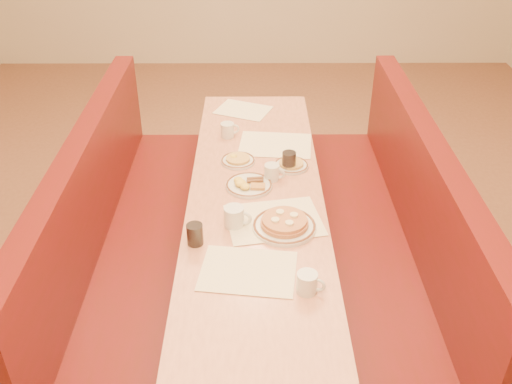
{
  "coord_description": "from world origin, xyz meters",
  "views": [
    {
      "loc": [
        -0.01,
        -2.52,
        2.37
      ],
      "look_at": [
        0.0,
        -0.16,
        0.85
      ],
      "focal_mm": 40.0,
      "sensor_mm": 36.0,
      "label": 1
    }
  ],
  "objects_px": {
    "coffee_mug_c": "(272,172)",
    "soda_tumbler_mid": "(289,161)",
    "pancake_plate": "(284,224)",
    "booth_right": "(386,249)",
    "diner_table": "(256,248)",
    "soda_tumbler_near": "(195,234)",
    "eggs_plate": "(248,185)",
    "coffee_mug_b": "(235,217)",
    "coffee_mug_a": "(308,283)",
    "booth_left": "(126,250)",
    "coffee_mug_d": "(228,130)"
  },
  "relations": [
    {
      "from": "coffee_mug_c",
      "to": "soda_tumbler_mid",
      "type": "relative_size",
      "value": 1.07
    },
    {
      "from": "pancake_plate",
      "to": "booth_right",
      "type": "bearing_deg",
      "value": 28.64
    },
    {
      "from": "diner_table",
      "to": "soda_tumbler_mid",
      "type": "height_order",
      "value": "soda_tumbler_mid"
    },
    {
      "from": "coffee_mug_c",
      "to": "soda_tumbler_mid",
      "type": "bearing_deg",
      "value": 68.05
    },
    {
      "from": "pancake_plate",
      "to": "soda_tumbler_near",
      "type": "xyz_separation_m",
      "value": [
        -0.41,
        -0.11,
        0.03
      ]
    },
    {
      "from": "eggs_plate",
      "to": "coffee_mug_b",
      "type": "bearing_deg",
      "value": -100.14
    },
    {
      "from": "pancake_plate",
      "to": "coffee_mug_a",
      "type": "bearing_deg",
      "value": -80.37
    },
    {
      "from": "booth_left",
      "to": "booth_right",
      "type": "xyz_separation_m",
      "value": [
        1.46,
        0.0,
        0.0
      ]
    },
    {
      "from": "diner_table",
      "to": "eggs_plate",
      "type": "relative_size",
      "value": 10.02
    },
    {
      "from": "diner_table",
      "to": "coffee_mug_c",
      "type": "relative_size",
      "value": 21.97
    },
    {
      "from": "booth_right",
      "to": "coffee_mug_d",
      "type": "xyz_separation_m",
      "value": [
        -0.9,
        0.63,
        0.43
      ]
    },
    {
      "from": "booth_right",
      "to": "pancake_plate",
      "type": "xyz_separation_m",
      "value": [
        -0.6,
        -0.33,
        0.41
      ]
    },
    {
      "from": "pancake_plate",
      "to": "coffee_mug_c",
      "type": "distance_m",
      "value": 0.45
    },
    {
      "from": "booth_left",
      "to": "pancake_plate",
      "type": "height_order",
      "value": "booth_left"
    },
    {
      "from": "soda_tumbler_near",
      "to": "pancake_plate",
      "type": "bearing_deg",
      "value": 15.49
    },
    {
      "from": "soda_tumbler_near",
      "to": "eggs_plate",
      "type": "bearing_deg",
      "value": 63.66
    },
    {
      "from": "coffee_mug_c",
      "to": "soda_tumbler_near",
      "type": "bearing_deg",
      "value": -103.53
    },
    {
      "from": "diner_table",
      "to": "soda_tumbler_near",
      "type": "bearing_deg",
      "value": -122.38
    },
    {
      "from": "diner_table",
      "to": "coffee_mug_a",
      "type": "bearing_deg",
      "value": -74.77
    },
    {
      "from": "diner_table",
      "to": "booth_left",
      "type": "distance_m",
      "value": 0.73
    },
    {
      "from": "diner_table",
      "to": "soda_tumbler_mid",
      "type": "bearing_deg",
      "value": 51.25
    },
    {
      "from": "coffee_mug_a",
      "to": "soda_tumbler_mid",
      "type": "bearing_deg",
      "value": 110.19
    },
    {
      "from": "soda_tumbler_near",
      "to": "soda_tumbler_mid",
      "type": "height_order",
      "value": "soda_tumbler_mid"
    },
    {
      "from": "eggs_plate",
      "to": "coffee_mug_d",
      "type": "bearing_deg",
      "value": 102.4
    },
    {
      "from": "diner_table",
      "to": "booth_left",
      "type": "relative_size",
      "value": 1.0
    },
    {
      "from": "booth_right",
      "to": "soda_tumbler_mid",
      "type": "distance_m",
      "value": 0.74
    },
    {
      "from": "diner_table",
      "to": "coffee_mug_b",
      "type": "bearing_deg",
      "value": -108.47
    },
    {
      "from": "coffee_mug_c",
      "to": "pancake_plate",
      "type": "bearing_deg",
      "value": -64.8
    },
    {
      "from": "booth_left",
      "to": "coffee_mug_d",
      "type": "xyz_separation_m",
      "value": [
        0.56,
        0.63,
        0.43
      ]
    },
    {
      "from": "coffee_mug_b",
      "to": "coffee_mug_c",
      "type": "bearing_deg",
      "value": 80.29
    },
    {
      "from": "booth_right",
      "to": "soda_tumbler_mid",
      "type": "relative_size",
      "value": 23.51
    },
    {
      "from": "booth_left",
      "to": "soda_tumbler_mid",
      "type": "bearing_deg",
      "value": 14.13
    },
    {
      "from": "pancake_plate",
      "to": "eggs_plate",
      "type": "distance_m",
      "value": 0.41
    },
    {
      "from": "eggs_plate",
      "to": "soda_tumbler_near",
      "type": "relative_size",
      "value": 2.4
    },
    {
      "from": "diner_table",
      "to": "coffee_mug_c",
      "type": "height_order",
      "value": "coffee_mug_c"
    },
    {
      "from": "soda_tumbler_near",
      "to": "coffee_mug_b",
      "type": "bearing_deg",
      "value": 37.55
    },
    {
      "from": "coffee_mug_d",
      "to": "soda_tumbler_near",
      "type": "xyz_separation_m",
      "value": [
        -0.11,
        -1.07,
        0.01
      ]
    },
    {
      "from": "booth_left",
      "to": "coffee_mug_c",
      "type": "distance_m",
      "value": 0.94
    },
    {
      "from": "coffee_mug_b",
      "to": "soda_tumbler_mid",
      "type": "bearing_deg",
      "value": 76.24
    },
    {
      "from": "eggs_plate",
      "to": "soda_tumbler_near",
      "type": "distance_m",
      "value": 0.54
    },
    {
      "from": "coffee_mug_d",
      "to": "soda_tumbler_mid",
      "type": "xyz_separation_m",
      "value": [
        0.35,
        -0.4,
        0.01
      ]
    },
    {
      "from": "diner_table",
      "to": "coffee_mug_b",
      "type": "relative_size",
      "value": 18.48
    },
    {
      "from": "booth_right",
      "to": "soda_tumbler_mid",
      "type": "xyz_separation_m",
      "value": [
        -0.55,
        0.23,
        0.44
      ]
    },
    {
      "from": "coffee_mug_d",
      "to": "coffee_mug_a",
      "type": "bearing_deg",
      "value": -90.17
    },
    {
      "from": "coffee_mug_d",
      "to": "soda_tumbler_near",
      "type": "bearing_deg",
      "value": -111.18
    },
    {
      "from": "diner_table",
      "to": "booth_right",
      "type": "xyz_separation_m",
      "value": [
        0.73,
        0.0,
        -0.01
      ]
    },
    {
      "from": "coffee_mug_a",
      "to": "booth_left",
      "type": "bearing_deg",
      "value": 159.7
    },
    {
      "from": "booth_left",
      "to": "eggs_plate",
      "type": "relative_size",
      "value": 10.02
    },
    {
      "from": "coffee_mug_b",
      "to": "soda_tumbler_near",
      "type": "bearing_deg",
      "value": -128.01
    },
    {
      "from": "pancake_plate",
      "to": "coffee_mug_c",
      "type": "height_order",
      "value": "coffee_mug_c"
    }
  ]
}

